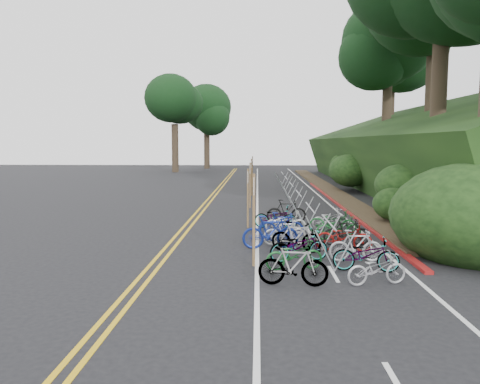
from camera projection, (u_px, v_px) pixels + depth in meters
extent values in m
plane|color=black|center=(226.00, 255.00, 14.94)|extent=(120.00, 120.00, 0.00)
cube|color=gold|center=(198.00, 210.00, 24.95)|extent=(0.12, 80.00, 0.01)
cube|color=gold|center=(204.00, 210.00, 24.94)|extent=(0.12, 80.00, 0.01)
cube|color=silver|center=(257.00, 210.00, 24.84)|extent=(0.12, 80.00, 0.01)
cube|color=silver|center=(337.00, 211.00, 24.68)|extent=(0.12, 80.00, 0.01)
cube|color=silver|center=(333.00, 274.00, 12.83)|extent=(0.10, 1.60, 0.01)
cube|color=silver|center=(309.00, 232.00, 18.80)|extent=(0.10, 1.60, 0.01)
cube|color=silver|center=(297.00, 211.00, 24.76)|extent=(0.10, 1.60, 0.01)
cube|color=silver|center=(289.00, 197.00, 30.72)|extent=(0.10, 1.60, 0.01)
cube|color=silver|center=(284.00, 188.00, 36.68)|extent=(0.10, 1.60, 0.01)
cube|color=silver|center=(280.00, 182.00, 42.65)|extent=(0.10, 1.60, 0.01)
cube|color=silver|center=(278.00, 177.00, 48.61)|extent=(0.10, 1.60, 0.01)
cube|color=maroon|center=(340.00, 205.00, 26.64)|extent=(0.25, 28.00, 0.10)
cube|color=black|center=(420.00, 153.00, 36.00)|extent=(12.32, 44.00, 9.11)
cube|color=#382819|center=(326.00, 188.00, 36.55)|extent=(1.40, 44.00, 0.16)
ellipsoid|color=#284C19|center=(422.00, 211.00, 17.54)|extent=(2.00, 2.80, 1.60)
ellipsoid|color=#284C19|center=(403.00, 185.00, 22.43)|extent=(2.60, 3.64, 2.08)
ellipsoid|color=#284C19|center=(393.00, 169.00, 28.30)|extent=(2.20, 3.08, 1.76)
ellipsoid|color=#284C19|center=(350.00, 170.00, 34.36)|extent=(3.00, 4.20, 2.40)
ellipsoid|color=#284C19|center=(344.00, 164.00, 40.28)|extent=(2.40, 3.36, 1.92)
ellipsoid|color=#284C19|center=(351.00, 155.00, 44.13)|extent=(2.80, 3.92, 2.24)
ellipsoid|color=#284C19|center=(394.00, 204.00, 20.54)|extent=(1.80, 2.52, 1.44)
ellipsoid|color=#284C19|center=(388.00, 157.00, 32.18)|extent=(3.20, 4.48, 2.56)
ellipsoid|color=black|center=(475.00, 217.00, 15.01)|extent=(5.28, 6.16, 3.52)
cylinder|color=#2D2319|center=(438.00, 102.00, 25.84)|extent=(0.86, 0.86, 6.70)
cylinder|color=#2D2319|center=(432.00, 95.00, 33.57)|extent=(0.91, 0.91, 7.60)
cylinder|color=#2D2319|center=(386.00, 116.00, 41.67)|extent=(0.83, 0.83, 6.26)
ellipsoid|color=black|center=(389.00, 52.00, 41.08)|extent=(8.34, 8.34, 7.92)
cylinder|color=#2D2319|center=(390.00, 109.00, 49.41)|extent=(0.88, 0.88, 7.15)
ellipsoid|color=black|center=(392.00, 46.00, 48.72)|extent=(9.93, 9.93, 9.43)
cylinder|color=#2D2319|center=(175.00, 148.00, 56.70)|extent=(0.81, 0.81, 5.81)
ellipsoid|color=black|center=(174.00, 104.00, 56.14)|extent=(7.94, 7.94, 7.55)
cylinder|color=#2D2319|center=(207.00, 149.00, 64.56)|extent=(0.79, 0.79, 5.36)
ellipsoid|color=black|center=(207.00, 114.00, 64.06)|extent=(6.95, 6.95, 6.60)
cylinder|color=#9EA1A7|center=(329.00, 222.00, 14.19)|extent=(0.05, 2.76, 0.05)
cylinder|color=#9EA1A7|center=(325.00, 251.00, 12.99)|extent=(0.60, 0.04, 1.17)
cylinder|color=#9EA1A7|center=(345.00, 251.00, 12.97)|extent=(0.60, 0.04, 1.17)
cylinder|color=#9EA1A7|center=(314.00, 233.00, 15.53)|extent=(0.60, 0.04, 1.17)
cylinder|color=#9EA1A7|center=(331.00, 233.00, 15.51)|extent=(0.60, 0.04, 1.17)
cylinder|color=#9EA1A7|center=(310.00, 207.00, 17.68)|extent=(0.05, 3.00, 0.05)
cylinder|color=#9EA1A7|center=(306.00, 229.00, 16.36)|extent=(0.58, 0.04, 1.13)
cylinder|color=#9EA1A7|center=(322.00, 229.00, 16.34)|extent=(0.58, 0.04, 1.13)
cylinder|color=#9EA1A7|center=(299.00, 217.00, 19.15)|extent=(0.58, 0.04, 1.13)
cylinder|color=#9EA1A7|center=(313.00, 217.00, 19.13)|extent=(0.58, 0.04, 1.13)
cylinder|color=#9EA1A7|center=(299.00, 193.00, 22.65)|extent=(0.05, 3.00, 0.05)
cylinder|color=#9EA1A7|center=(295.00, 209.00, 21.33)|extent=(0.58, 0.04, 1.13)
cylinder|color=#9EA1A7|center=(307.00, 209.00, 21.31)|extent=(0.58, 0.04, 1.13)
cylinder|color=#9EA1A7|center=(291.00, 201.00, 24.12)|extent=(0.58, 0.04, 1.13)
cylinder|color=#9EA1A7|center=(301.00, 201.00, 24.10)|extent=(0.58, 0.04, 1.13)
cylinder|color=#9EA1A7|center=(291.00, 184.00, 27.62)|extent=(0.05, 3.00, 0.05)
cylinder|color=#9EA1A7|center=(288.00, 196.00, 26.30)|extent=(0.58, 0.04, 1.13)
cylinder|color=#9EA1A7|center=(298.00, 196.00, 26.28)|extent=(0.58, 0.04, 1.13)
cylinder|color=#9EA1A7|center=(285.00, 191.00, 29.08)|extent=(0.58, 0.04, 1.13)
cylinder|color=#9EA1A7|center=(294.00, 191.00, 29.06)|extent=(0.58, 0.04, 1.13)
cylinder|color=#9EA1A7|center=(286.00, 178.00, 32.59)|extent=(0.05, 3.00, 0.05)
cylinder|color=#9EA1A7|center=(283.00, 188.00, 31.27)|extent=(0.58, 0.04, 1.13)
cylinder|color=#9EA1A7|center=(291.00, 188.00, 31.25)|extent=(0.58, 0.04, 1.13)
cylinder|color=#9EA1A7|center=(281.00, 184.00, 34.05)|extent=(0.58, 0.04, 1.13)
cylinder|color=#9EA1A7|center=(289.00, 184.00, 34.03)|extent=(0.58, 0.04, 1.13)
cylinder|color=#9EA1A7|center=(282.00, 173.00, 37.56)|extent=(0.05, 3.00, 0.05)
cylinder|color=#9EA1A7|center=(280.00, 182.00, 36.24)|extent=(0.58, 0.04, 1.13)
cylinder|color=#9EA1A7|center=(287.00, 182.00, 36.22)|extent=(0.58, 0.04, 1.13)
cylinder|color=#9EA1A7|center=(278.00, 179.00, 39.02)|extent=(0.58, 0.04, 1.13)
cylinder|color=#9EA1A7|center=(285.00, 179.00, 39.00)|extent=(0.58, 0.04, 1.13)
cylinder|color=brown|center=(254.00, 220.00, 13.52)|extent=(0.08, 0.08, 2.71)
cube|color=silver|center=(254.00, 186.00, 13.42)|extent=(0.02, 0.40, 0.50)
cylinder|color=brown|center=(248.00, 198.00, 19.75)|extent=(0.08, 0.08, 2.50)
cube|color=silver|center=(248.00, 177.00, 19.66)|extent=(0.02, 0.40, 0.50)
cylinder|color=brown|center=(250.00, 185.00, 25.71)|extent=(0.08, 0.08, 2.50)
cube|color=silver|center=(250.00, 169.00, 25.62)|extent=(0.02, 0.40, 0.50)
cylinder|color=brown|center=(251.00, 177.00, 31.68)|extent=(0.08, 0.08, 2.50)
cube|color=silver|center=(252.00, 164.00, 31.58)|extent=(0.02, 0.40, 0.50)
cylinder|color=brown|center=(252.00, 172.00, 37.64)|extent=(0.08, 0.08, 2.50)
cube|color=silver|center=(252.00, 161.00, 37.54)|extent=(0.02, 0.40, 0.50)
imported|color=navy|center=(270.00, 232.00, 15.80)|extent=(0.65, 1.94, 1.15)
imported|color=slate|center=(293.00, 265.00, 11.73)|extent=(0.72, 1.82, 1.06)
imported|color=#9E9EA3|center=(377.00, 269.00, 11.83)|extent=(0.91, 1.67, 0.83)
imported|color=#144C1E|center=(294.00, 255.00, 13.21)|extent=(0.97, 1.76, 0.88)
imported|color=slate|center=(366.00, 255.00, 13.04)|extent=(0.88, 1.90, 0.96)
imported|color=slate|center=(299.00, 246.00, 14.10)|extent=(1.17, 1.97, 0.98)
imported|color=#9E9EA3|center=(356.00, 246.00, 14.10)|extent=(0.50, 1.65, 0.98)
imported|color=slate|center=(296.00, 237.00, 15.40)|extent=(0.94, 1.74, 1.01)
imported|color=maroon|center=(344.00, 237.00, 15.47)|extent=(0.90, 1.92, 0.97)
imported|color=beige|center=(285.00, 232.00, 16.40)|extent=(0.71, 1.59, 0.93)
imported|color=black|center=(347.00, 232.00, 16.30)|extent=(0.53, 1.65, 0.98)
imported|color=navy|center=(282.00, 225.00, 17.47)|extent=(0.55, 1.71, 1.01)
imported|color=#144C1E|center=(339.00, 228.00, 17.34)|extent=(0.81, 1.78, 0.91)
imported|color=beige|center=(286.00, 222.00, 18.61)|extent=(0.65, 1.66, 0.86)
imported|color=#144C1E|center=(333.00, 222.00, 18.30)|extent=(1.21, 1.98, 0.98)
imported|color=slate|center=(276.00, 217.00, 19.64)|extent=(0.90, 1.89, 0.95)
imported|color=#9E9EA3|center=(330.00, 219.00, 19.54)|extent=(1.05, 1.70, 0.84)
imported|color=black|center=(286.00, 211.00, 20.94)|extent=(0.58, 1.79, 1.07)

